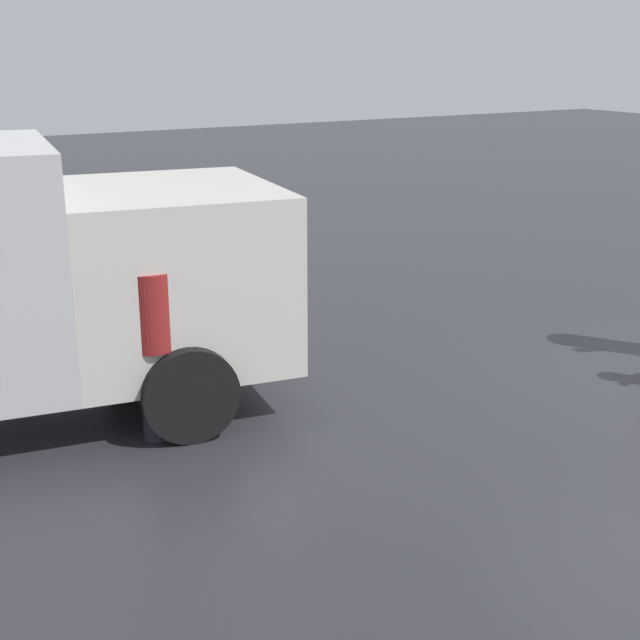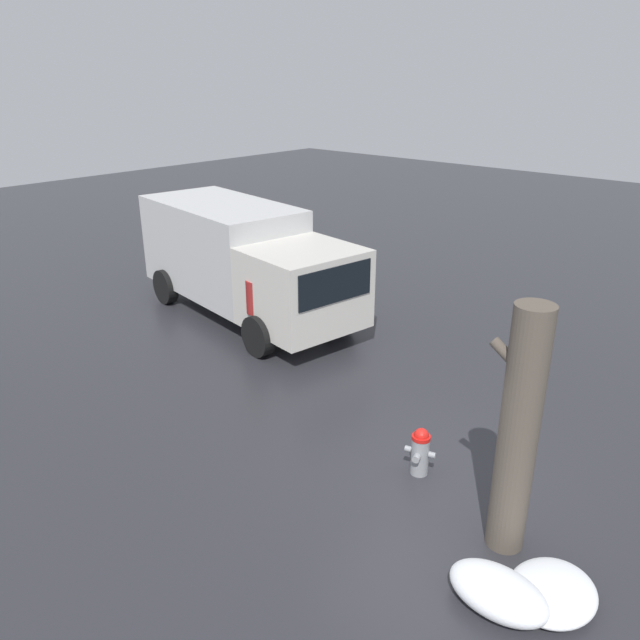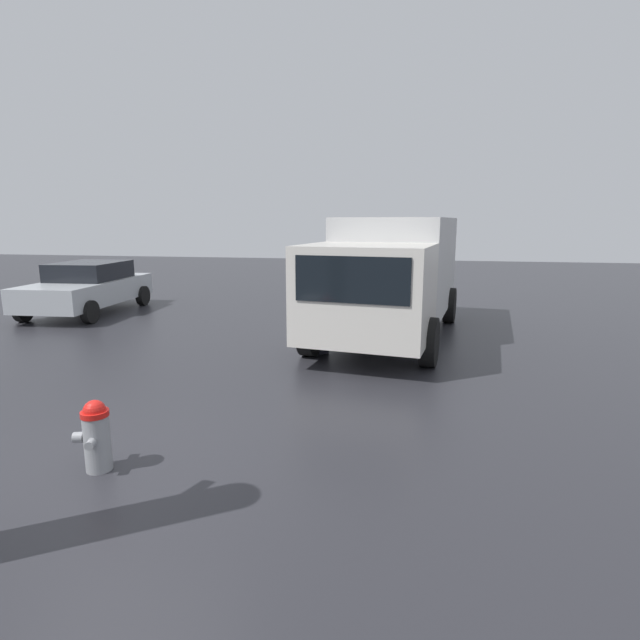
{
  "view_description": "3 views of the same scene",
  "coord_description": "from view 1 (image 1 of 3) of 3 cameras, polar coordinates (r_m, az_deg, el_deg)",
  "views": [
    {
      "loc": [
        7.67,
        5.88,
        3.53
      ],
      "look_at": [
        3.79,
        -0.78,
        1.11
      ],
      "focal_mm": 50.0,
      "sensor_mm": 36.0,
      "label": 1
    },
    {
      "loc": [
        -4.17,
        6.91,
        5.7
      ],
      "look_at": [
        3.69,
        -1.87,
        0.96
      ],
      "focal_mm": 35.0,
      "sensor_mm": 36.0,
      "label": 2
    },
    {
      "loc": [
        -4.35,
        -3.21,
        2.59
      ],
      "look_at": [
        3.85,
        -1.65,
        0.93
      ],
      "focal_mm": 28.0,
      "sensor_mm": 36.0,
      "label": 3
    }
  ],
  "objects": [
    {
      "name": "pedestrian",
      "position": [
        8.15,
        -10.66,
        -0.98
      ],
      "size": [
        0.4,
        0.4,
        1.83
      ],
      "rotation": [
        0.0,
        0.0,
        5.63
      ],
      "color": "#23232D",
      "rests_on": "ground_plane"
    }
  ]
}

